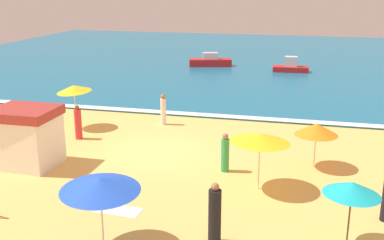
% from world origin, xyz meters
% --- Properties ---
extents(ground_plane, '(60.00, 60.00, 0.00)m').
position_xyz_m(ground_plane, '(0.00, 0.00, 0.00)').
color(ground_plane, '#EDBC60').
extents(ocean_water, '(60.00, 44.00, 0.10)m').
position_xyz_m(ocean_water, '(0.00, 28.00, 0.05)').
color(ocean_water, '#146B93').
rests_on(ocean_water, ground_plane).
extents(wave_breaker_foam, '(57.00, 0.70, 0.01)m').
position_xyz_m(wave_breaker_foam, '(0.00, 6.30, 0.10)').
color(wave_breaker_foam, white).
rests_on(wave_breaker_foam, ocean_water).
extents(lifeguard_cabana, '(2.52, 2.15, 2.46)m').
position_xyz_m(lifeguard_cabana, '(-4.59, -2.68, 1.26)').
color(lifeguard_cabana, white).
rests_on(lifeguard_cabana, ground_plane).
extents(beach_umbrella_0, '(2.52, 2.52, 2.34)m').
position_xyz_m(beach_umbrella_0, '(-5.16, 2.64, 2.09)').
color(beach_umbrella_0, silver).
rests_on(beach_umbrella_0, ground_plane).
extents(beach_umbrella_2, '(3.09, 3.10, 2.17)m').
position_xyz_m(beach_umbrella_2, '(4.96, -2.76, 1.97)').
color(beach_umbrella_2, silver).
rests_on(beach_umbrella_2, ground_plane).
extents(beach_umbrella_4, '(3.08, 3.09, 2.21)m').
position_xyz_m(beach_umbrella_4, '(1.07, -7.84, 1.97)').
color(beach_umbrella_4, silver).
rests_on(beach_umbrella_4, ground_plane).
extents(beach_umbrella_6, '(2.31, 2.31, 1.89)m').
position_xyz_m(beach_umbrella_6, '(6.97, -0.09, 1.64)').
color(beach_umbrella_6, silver).
rests_on(beach_umbrella_6, ground_plane).
extents(beach_umbrella_7, '(2.18, 2.18, 2.01)m').
position_xyz_m(beach_umbrella_7, '(7.88, -6.06, 1.80)').
color(beach_umbrella_7, '#4C3823').
rests_on(beach_umbrella_7, ground_plane).
extents(beachgoer_0, '(0.37, 0.37, 1.60)m').
position_xyz_m(beachgoer_0, '(3.47, -1.39, 0.75)').
color(beachgoer_0, green).
rests_on(beachgoer_0, ground_plane).
extents(beachgoer_2, '(0.30, 0.30, 1.67)m').
position_xyz_m(beachgoer_2, '(-0.87, 4.26, 0.82)').
color(beachgoer_2, white).
rests_on(beachgoer_2, ground_plane).
extents(beachgoer_3, '(0.45, 0.45, 1.89)m').
position_xyz_m(beachgoer_3, '(4.12, -6.82, 0.88)').
color(beachgoer_3, black).
rests_on(beachgoer_3, ground_plane).
extents(beachgoer_7, '(0.39, 0.39, 1.70)m').
position_xyz_m(beachgoer_7, '(-4.16, 0.97, 0.79)').
color(beachgoer_7, red).
rests_on(beachgoer_7, ground_plane).
extents(beach_towel_1, '(1.61, 0.83, 0.01)m').
position_xyz_m(beach_towel_1, '(0.59, -5.62, 0.01)').
color(beach_towel_1, white).
rests_on(beach_towel_1, ground_plane).
extents(beach_towel_3, '(1.03, 1.44, 0.01)m').
position_xyz_m(beach_towel_3, '(-5.19, -1.14, 0.01)').
color(beach_towel_3, '#D84CA5').
rests_on(beach_towel_3, ground_plane).
extents(small_boat_0, '(3.93, 2.07, 1.21)m').
position_xyz_m(small_boat_0, '(-2.04, 22.32, 0.51)').
color(small_boat_0, red).
rests_on(small_boat_0, ocean_water).
extents(small_boat_1, '(2.98, 1.32, 1.28)m').
position_xyz_m(small_boat_1, '(5.12, 21.21, 0.50)').
color(small_boat_1, red).
rests_on(small_boat_1, ocean_water).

